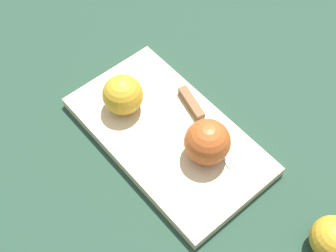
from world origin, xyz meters
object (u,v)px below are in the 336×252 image
apple_half_left (123,95)px  apple_half_right (207,142)px  knife (195,109)px  apple_whole (333,239)px

apple_half_left → apple_half_right: (0.17, 0.06, 0.00)m
apple_half_right → knife: 0.10m
apple_half_right → apple_whole: bearing=17.1°
apple_half_left → apple_half_right: size_ratio=0.94×
knife → apple_whole: apple_whole is taller
apple_half_right → knife: size_ratio=0.43×
apple_half_left → knife: 0.13m
apple_half_right → knife: bearing=157.3°
knife → apple_half_right: bearing=-16.7°
knife → apple_whole: size_ratio=2.19×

